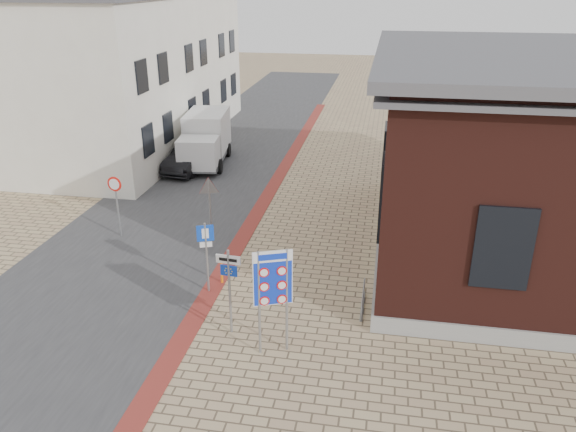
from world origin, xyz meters
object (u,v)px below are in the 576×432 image
Objects in this scene: essen_sign at (229,279)px; box_truck at (205,139)px; parking_sign at (206,246)px; sedan at (191,156)px; border_sign at (273,280)px; bollard at (222,270)px.

box_truck is at bearing 115.25° from essen_sign.
box_truck is 2.20× the size of parking_sign.
essen_sign is (5.70, -13.20, 0.97)m from sedan.
parking_sign is at bearing 128.00° from essen_sign.
parking_sign is (-2.56, 2.57, -0.53)m from border_sign.
sedan is 1.34m from box_truck.
border_sign is (7.00, -13.83, 1.40)m from sedan.
sedan is 12.14m from parking_sign.
box_truck is at bearing 109.98° from bollard.
parking_sign is at bearing 113.60° from border_sign.
bollard is (-1.00, 2.50, -1.20)m from essen_sign.
sedan is 11.69m from bollard.
sedan is 14.41m from essen_sign.
box_truck is 15.26m from essen_sign.
parking_sign reaches higher than sedan.
box_truck is at bearing 76.35° from sedan.
sedan is at bearing 90.31° from parking_sign.
essen_sign is 2.95m from bollard.
parking_sign reaches higher than bollard.
box_truck is at bearing 92.49° from border_sign.
border_sign reaches higher than box_truck.
box_truck is 2.04× the size of essen_sign.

